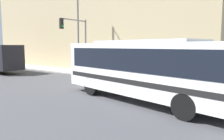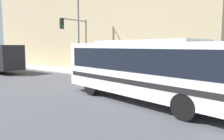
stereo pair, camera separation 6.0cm
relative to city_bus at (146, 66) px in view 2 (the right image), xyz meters
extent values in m
plane|color=#47474C|center=(0.57, -2.79, -1.86)|extent=(120.00, 120.00, 0.00)
cube|color=#B7B2A8|center=(6.69, 17.21, -1.80)|extent=(3.25, 70.00, 0.12)
cube|color=tan|center=(11.32, 15.01, 4.44)|extent=(6.00, 33.60, 12.59)
cube|color=white|center=(0.00, 0.00, -0.10)|extent=(4.37, 10.58, 2.60)
cube|color=black|center=(0.00, 0.00, 0.37)|extent=(4.26, 9.78, 1.10)
cube|color=black|center=(0.00, 0.00, -0.67)|extent=(4.34, 10.19, 0.24)
cube|color=silver|center=(0.00, 0.00, 1.25)|extent=(3.35, 5.99, 0.16)
cylinder|color=black|center=(1.70, 2.93, -1.32)|extent=(0.47, 1.11, 1.08)
cylinder|color=black|center=(-0.58, 3.34, -1.32)|extent=(0.47, 1.11, 1.08)
cylinder|color=black|center=(0.64, -2.99, -1.32)|extent=(0.47, 1.11, 1.08)
cylinder|color=black|center=(-1.64, -2.58, -1.32)|extent=(0.47, 1.11, 1.08)
cube|color=black|center=(1.27, 18.38, -0.14)|extent=(2.31, 5.97, 2.55)
cylinder|color=#999999|center=(5.67, 0.79, -1.45)|extent=(0.26, 0.26, 0.58)
sphere|color=#999999|center=(5.67, 0.79, -1.08)|extent=(0.25, 0.25, 0.25)
cylinder|color=#999999|center=(5.67, 0.65, -1.42)|extent=(0.12, 0.16, 0.12)
cylinder|color=slate|center=(5.82, 9.98, 0.93)|extent=(0.16, 0.16, 5.33)
cylinder|color=slate|center=(4.22, 9.98, 3.45)|extent=(3.20, 0.11, 0.11)
cube|color=black|center=(2.82, 9.98, 3.00)|extent=(0.30, 0.24, 0.90)
sphere|color=#19D83F|center=(2.82, 9.84, 2.77)|extent=(0.18, 0.18, 0.18)
cylinder|color=slate|center=(5.67, 5.13, -1.23)|extent=(0.06, 0.06, 1.01)
cylinder|color=#4C4C51|center=(5.67, 5.13, -0.62)|extent=(0.14, 0.14, 0.22)
cylinder|color=slate|center=(5.92, 11.13, 2.49)|extent=(0.18, 0.18, 8.46)
camera|label=1|loc=(-9.95, -5.38, 1.04)|focal=35.00mm
camera|label=2|loc=(-9.92, -5.43, 1.04)|focal=35.00mm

